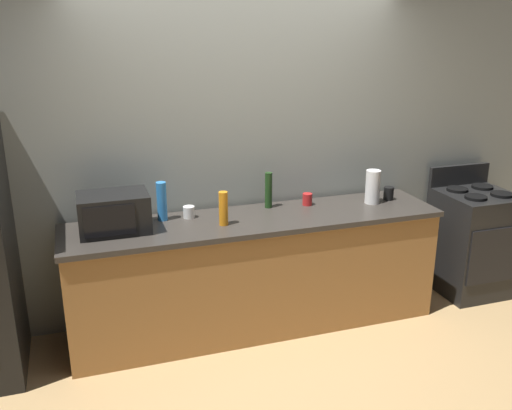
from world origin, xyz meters
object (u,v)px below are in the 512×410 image
Objects in this scene: bottle_spray_cleaner at (162,201)px; microwave at (114,213)px; bottle_wine at (269,190)px; mug_red at (307,199)px; paper_towel_roll at (373,187)px; mug_black at (389,193)px; bottle_dish_soap at (223,208)px; stove_range at (473,241)px; mug_white at (189,212)px.

microwave is at bearing -161.16° from bottle_spray_cleaner.
bottle_wine is 2.99× the size of mug_red.
mug_red is at bearing 167.63° from paper_towel_roll.
microwave is at bearing -179.04° from mug_black.
bottle_spray_cleaner reaches higher than mug_black.
bottle_dish_soap reaches higher than mug_black.
bottle_dish_soap is 0.86× the size of bottle_spray_cleaner.
bottle_wine is 0.33m from mug_red.
bottle_dish_soap is at bearing -178.23° from stove_range.
mug_black is at bearing 0.96° from microwave.
microwave is 2.19m from mug_black.
stove_range is 2.52m from mug_white.
bottle_wine reaches higher than mug_red.
mug_red is 0.69m from mug_black.
stove_range is at bearing -5.84° from mug_black.
paper_towel_roll is 1.67m from bottle_spray_cleaner.
bottle_dish_soap is at bearing -48.11° from mug_white.
mug_red is (1.50, 0.12, -0.09)m from microwave.
microwave is 5.07× the size of mug_red.
stove_range reaches higher than mug_red.
bottle_dish_soap is at bearing -173.85° from mug_black.
paper_towel_roll is 1.09× the size of bottle_dish_soap.
stove_range is 3.07m from microwave.
bottle_dish_soap reaches higher than mug_red.
stove_range is at bearing -6.31° from bottle_wine.
bottle_spray_cleaner is (-0.40, 0.24, 0.02)m from bottle_dish_soap.
paper_towel_roll is at bearing -4.20° from mug_white.
mug_red is 0.96m from mug_white.
paper_towel_roll is at bearing -10.40° from bottle_wine.
bottle_wine is (-0.83, 0.15, 0.01)m from paper_towel_roll.
mug_red reaches higher than mug_white.
mug_red is 0.89× the size of mug_black.
paper_towel_roll is 0.96× the size of bottle_wine.
bottle_dish_soap is 1.45m from mug_black.
bottle_wine is (1.19, 0.15, 0.01)m from microwave.
microwave is at bearing 179.09° from stove_range.
stove_range is at bearing -3.61° from bottle_spray_cleaner.
mug_red is (1.15, -0.01, -0.10)m from bottle_spray_cleaner.
bottle_wine is 2.65× the size of mug_black.
paper_towel_roll is at bearing -12.37° from mug_red.
microwave is 0.57m from mug_white.
bottle_dish_soap is 2.61× the size of mug_red.
paper_towel_roll reaches higher than bottle_dish_soap.
mug_black is (1.84, -0.08, -0.09)m from bottle_spray_cleaner.
bottle_wine is at bearing 7.40° from microwave.
stove_range is 3.74× the size of bottle_spray_cleaner.
mug_black is (2.19, 0.04, -0.08)m from microwave.
mug_black is (1.44, 0.16, -0.07)m from bottle_dish_soap.
mug_black is at bearing 6.15° from bottle_dish_soap.
mug_red is at bearing 173.49° from mug_black.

